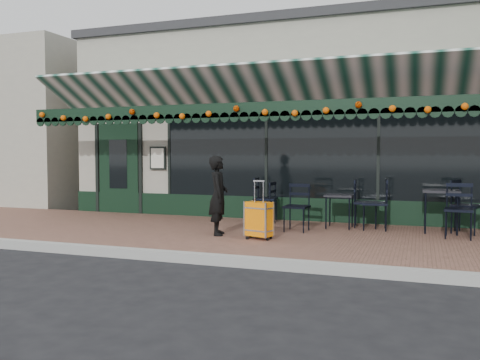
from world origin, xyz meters
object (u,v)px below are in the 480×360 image
(cafe_table_b, at_px, (339,198))
(chair_b_front, at_px, (297,207))
(chair_b_left, at_px, (264,202))
(chair_a_front, at_px, (459,210))
(woman, at_px, (218,195))
(chair_b_right, at_px, (366,203))
(chair_a_right, at_px, (467,206))
(suitcase, at_px, (259,220))
(chair_solo, at_px, (266,199))
(cafe_table_a, at_px, (441,194))
(chair_a_left, at_px, (375,204))

(cafe_table_b, distance_m, chair_b_front, 0.99)
(chair_b_left, height_order, chair_b_front, chair_b_front)
(cafe_table_b, height_order, chair_a_front, chair_a_front)
(woman, relative_size, chair_b_right, 1.48)
(chair_b_front, bearing_deg, chair_a_right, 17.85)
(suitcase, bearing_deg, chair_solo, 120.62)
(woman, height_order, cafe_table_a, woman)
(woman, height_order, chair_b_right, woman)
(cafe_table_b, height_order, chair_b_left, chair_b_left)
(chair_solo, bearing_deg, suitcase, -170.79)
(chair_a_left, bearing_deg, chair_b_left, -96.46)
(suitcase, bearing_deg, cafe_table_b, 75.14)
(cafe_table_b, relative_size, chair_b_right, 0.68)
(chair_a_right, bearing_deg, chair_b_front, 128.40)
(chair_b_left, xyz_separation_m, chair_b_right, (2.04, 0.21, 0.04))
(chair_a_right, xyz_separation_m, chair_solo, (-3.94, 0.35, -0.02))
(suitcase, relative_size, chair_b_left, 1.12)
(chair_solo, bearing_deg, chair_a_left, -105.11)
(chair_b_right, relative_size, chair_solo, 1.00)
(chair_b_left, xyz_separation_m, chair_b_front, (0.87, -0.75, 0.01))
(chair_b_left, bearing_deg, chair_b_right, 97.41)
(woman, xyz_separation_m, suitcase, (0.82, -0.20, -0.38))
(cafe_table_b, xyz_separation_m, chair_a_right, (2.30, 0.09, -0.09))
(woman, xyz_separation_m, chair_a_front, (4.03, 1.04, -0.23))
(suitcase, bearing_deg, chair_a_left, 62.00)
(chair_a_left, height_order, chair_a_right, chair_a_right)
(chair_a_left, bearing_deg, chair_b_front, -67.89)
(chair_a_left, xyz_separation_m, chair_b_left, (-2.24, 0.05, -0.05))
(chair_a_front, xyz_separation_m, chair_b_left, (-3.68, 0.59, -0.04))
(chair_b_front, bearing_deg, chair_a_front, 6.48)
(chair_b_right, relative_size, chair_b_front, 1.06)
(chair_b_left, distance_m, chair_b_front, 1.16)
(cafe_table_a, relative_size, chair_a_right, 0.80)
(woman, xyz_separation_m, chair_solo, (0.28, 2.01, -0.23))
(cafe_table_a, height_order, chair_a_left, chair_a_left)
(chair_a_front, bearing_deg, suitcase, -154.56)
(cafe_table_a, height_order, chair_b_front, chair_b_front)
(chair_b_left, bearing_deg, chair_a_left, 90.15)
(suitcase, xyz_separation_m, cafe_table_a, (2.95, 1.83, 0.38))
(chair_b_right, bearing_deg, chair_a_front, -120.24)
(suitcase, bearing_deg, chair_b_left, 121.26)
(chair_a_front, relative_size, chair_b_right, 1.00)
(cafe_table_b, height_order, chair_solo, chair_solo)
(chair_b_right, height_order, chair_b_front, chair_b_right)
(cafe_table_a, relative_size, chair_b_front, 0.87)
(suitcase, xyz_separation_m, chair_a_front, (3.21, 1.24, 0.15))
(chair_a_right, bearing_deg, chair_b_left, 114.16)
(chair_a_right, bearing_deg, chair_solo, 108.66)
(cafe_table_a, distance_m, chair_a_front, 0.69)
(chair_a_left, relative_size, chair_b_front, 1.09)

